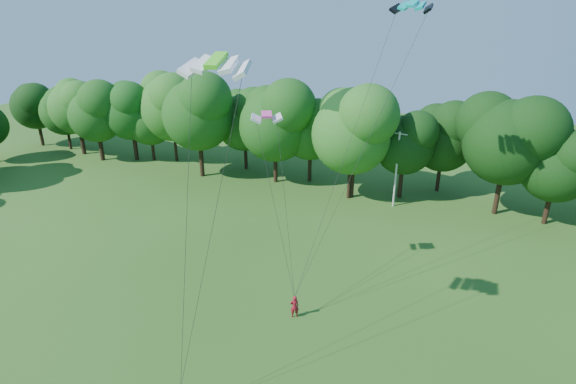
% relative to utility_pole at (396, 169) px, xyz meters
% --- Properties ---
extents(utility_pole, '(1.51, 0.53, 7.77)m').
position_rel_utility_pole_xyz_m(utility_pole, '(0.00, 0.00, 0.00)').
color(utility_pole, beige).
rests_on(utility_pole, ground).
extents(kite_flyer_left, '(0.68, 0.59, 1.57)m').
position_rel_utility_pole_xyz_m(kite_flyer_left, '(-3.96, -20.44, -3.22)').
color(kite_flyer_left, maroon).
rests_on(kite_flyer_left, ground).
extents(kite_teal, '(2.84, 1.74, 0.55)m').
position_rel_utility_pole_xyz_m(kite_teal, '(0.90, -10.76, 14.95)').
color(kite_teal, '#05ADA8').
rests_on(kite_teal, ground).
extents(kite_green, '(3.11, 1.46, 0.66)m').
position_rel_utility_pole_xyz_m(kite_green, '(-6.10, -25.21, 12.43)').
color(kite_green, '#54E422').
rests_on(kite_green, ground).
extents(kite_pink, '(2.21, 1.70, 0.32)m').
position_rel_utility_pole_xyz_m(kite_pink, '(-6.89, -17.34, 8.43)').
color(kite_pink, '#FF46A5').
rests_on(kite_pink, ground).
extents(tree_back_west, '(7.95, 7.95, 11.56)m').
position_rel_utility_pole_xyz_m(tree_back_west, '(-34.59, 4.81, 3.21)').
color(tree_back_west, '#372916').
rests_on(tree_back_west, ground).
extents(tree_back_center, '(8.88, 8.88, 12.91)m').
position_rel_utility_pole_xyz_m(tree_back_center, '(-4.56, 1.05, 4.06)').
color(tree_back_center, black).
rests_on(tree_back_center, ground).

